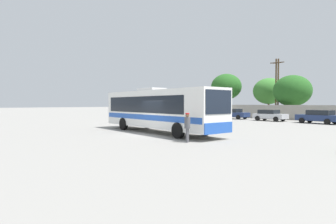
% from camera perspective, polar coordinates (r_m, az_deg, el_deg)
% --- Properties ---
extents(ground_plane, '(300.00, 300.00, 0.00)m').
position_cam_1_polar(ground_plane, '(26.86, 13.92, -3.12)').
color(ground_plane, gray).
extents(perimeter_wall, '(80.00, 0.30, 2.07)m').
position_cam_1_polar(perimeter_wall, '(40.37, 27.40, -0.17)').
color(perimeter_wall, '#9E998C').
rests_on(perimeter_wall, ground_plane).
extents(coach_bus_white_blue, '(12.52, 2.88, 3.52)m').
position_cam_1_polar(coach_bus_white_blue, '(21.52, -2.25, 0.74)').
color(coach_bus_white_blue, white).
rests_on(coach_bus_white_blue, ground_plane).
extents(attendant_by_bus_door, '(0.48, 0.48, 1.73)m').
position_cam_1_polar(attendant_by_bus_door, '(15.94, 4.09, -2.88)').
color(attendant_by_bus_door, '#4C4C51').
rests_on(attendant_by_bus_door, ground_plane).
extents(parked_car_leftmost_dark_blue, '(4.64, 2.18, 1.50)m').
position_cam_1_polar(parked_car_leftmost_dark_blue, '(41.47, 13.49, -0.30)').
color(parked_car_leftmost_dark_blue, navy).
rests_on(parked_car_leftmost_dark_blue, ground_plane).
extents(parked_car_second_silver, '(4.16, 2.03, 1.46)m').
position_cam_1_polar(parked_car_second_silver, '(37.83, 20.56, -0.60)').
color(parked_car_second_silver, '#B7BABF').
rests_on(parked_car_second_silver, ground_plane).
extents(parked_car_third_dark_blue, '(4.66, 2.24, 1.54)m').
position_cam_1_polar(parked_car_third_dark_blue, '(35.19, 29.08, -0.82)').
color(parked_car_third_dark_blue, navy).
rests_on(parked_car_third_dark_blue, ground_plane).
extents(utility_pole_near, '(1.80, 0.24, 9.10)m').
position_cam_1_polar(utility_pole_near, '(44.87, 22.11, 4.81)').
color(utility_pole_near, '#4C3823').
rests_on(utility_pole_near, ground_plane).
extents(utility_pole_far, '(1.79, 0.47, 9.29)m').
position_cam_1_polar(utility_pole_far, '(46.11, 21.71, 4.85)').
color(utility_pole_far, '#4C3823').
rests_on(utility_pole_far, ground_plane).
extents(roadside_tree_left, '(5.67, 5.67, 7.86)m').
position_cam_1_polar(roadside_tree_left, '(52.57, 12.13, 5.21)').
color(roadside_tree_left, brown).
rests_on(roadside_tree_left, ground_plane).
extents(roadside_tree_midleft, '(5.39, 5.39, 6.75)m').
position_cam_1_polar(roadside_tree_midleft, '(51.14, 20.40, 4.13)').
color(roadside_tree_midleft, brown).
rests_on(roadside_tree_midleft, ground_plane).
extents(roadside_tree_midright, '(5.41, 5.41, 6.46)m').
position_cam_1_polar(roadside_tree_midright, '(44.18, 24.63, 4.08)').
color(roadside_tree_midright, brown).
rests_on(roadside_tree_midright, ground_plane).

